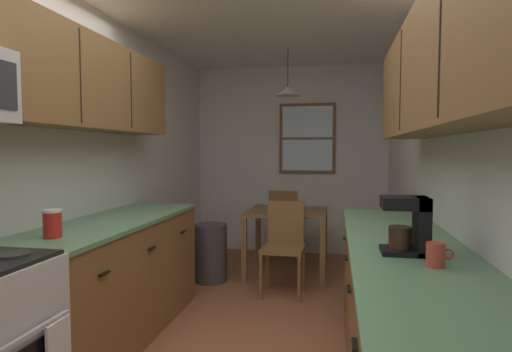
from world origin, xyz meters
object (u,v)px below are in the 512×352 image
at_px(storage_canister, 52,224).
at_px(mug_spare, 436,255).
at_px(dining_chair_near, 284,242).
at_px(dining_chair_far, 285,221).
at_px(coffee_maker, 410,224).
at_px(dining_table, 287,220).
at_px(trash_bin, 211,253).

bearing_deg(storage_canister, mug_spare, -6.42).
distance_m(dining_chair_near, dining_chair_far, 1.28).
bearing_deg(storage_canister, coffee_maker, -0.24).
bearing_deg(dining_table, trash_bin, -151.10).
height_order(dining_chair_near, trash_bin, dining_chair_near).
relative_size(dining_chair_near, coffee_maker, 3.20).
bearing_deg(mug_spare, coffee_maker, 107.53).
xyz_separation_m(trash_bin, mug_spare, (1.75, -2.35, 0.64)).
bearing_deg(dining_chair_far, mug_spare, -72.54).
bearing_deg(dining_table, dining_chair_near, -86.25).
bearing_deg(trash_bin, storage_canister, -98.04).
xyz_separation_m(dining_table, dining_chair_far, (-0.11, 0.64, -0.12)).
xyz_separation_m(dining_chair_near, storage_canister, (-1.12, -1.92, 0.48)).
xyz_separation_m(dining_chair_far, trash_bin, (-0.67, -1.06, -0.19)).
height_order(dining_table, mug_spare, mug_spare).
bearing_deg(dining_table, coffee_maker, -70.66).
relative_size(dining_table, trash_bin, 1.43).
distance_m(dining_chair_far, mug_spare, 3.61).
relative_size(dining_table, mug_spare, 7.59).
xyz_separation_m(dining_chair_near, dining_chair_far, (-0.15, 1.27, 0.00)).
distance_m(dining_table, dining_chair_near, 0.65).
height_order(storage_canister, mug_spare, storage_canister).
xyz_separation_m(dining_table, storage_canister, (-1.08, -2.55, 0.36)).
distance_m(dining_chair_far, trash_bin, 1.27).
bearing_deg(trash_bin, dining_chair_far, 57.79).
distance_m(coffee_maker, mug_spare, 0.25).
distance_m(dining_table, storage_canister, 2.80).
bearing_deg(dining_chair_far, storage_canister, -106.93).
bearing_deg(mug_spare, storage_canister, 173.58).
relative_size(dining_chair_far, mug_spare, 7.74).
relative_size(storage_canister, coffee_maker, 0.59).
height_order(dining_chair_far, coffee_maker, coffee_maker).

